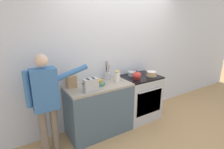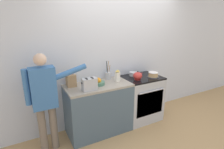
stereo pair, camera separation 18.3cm
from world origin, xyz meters
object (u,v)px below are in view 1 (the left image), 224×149
object	(u,v)px
stove_range	(139,97)
knife_block	(71,81)
person_baker	(46,98)
layer_cake	(151,74)
tea_kettle	(137,75)
fruit_bowl	(99,82)
toaster	(91,85)
milk_carton	(117,76)
mixing_bowl	(132,73)
utensil_crock	(107,75)

from	to	relation	value
stove_range	knife_block	bearing A→B (deg)	173.57
knife_block	person_baker	size ratio (longest dim) A/B	0.19
layer_cake	tea_kettle	distance (m)	0.35
fruit_bowl	toaster	world-z (taller)	toaster
toaster	milk_carton	distance (m)	0.60
stove_range	layer_cake	size ratio (longest dim) A/B	3.96
milk_carton	person_baker	distance (m)	1.24
stove_range	mixing_bowl	distance (m)	0.51
fruit_bowl	milk_carton	bearing A→B (deg)	-1.82
fruit_bowl	milk_carton	world-z (taller)	milk_carton
layer_cake	person_baker	size ratio (longest dim) A/B	0.15
stove_range	milk_carton	distance (m)	0.78
stove_range	person_baker	size ratio (longest dim) A/B	0.59
mixing_bowl	person_baker	world-z (taller)	person_baker
utensil_crock	tea_kettle	bearing A→B (deg)	-31.84
tea_kettle	utensil_crock	xyz separation A→B (m)	(-0.46, 0.29, 0.00)
tea_kettle	knife_block	world-z (taller)	knife_block
stove_range	layer_cake	bearing A→B (deg)	-29.82
tea_kettle	person_baker	xyz separation A→B (m)	(-1.62, 0.01, -0.07)
tea_kettle	utensil_crock	size ratio (longest dim) A/B	0.60
utensil_crock	person_baker	xyz separation A→B (m)	(-1.16, -0.28, -0.07)
knife_block	milk_carton	size ratio (longest dim) A/B	1.33
mixing_bowl	toaster	bearing A→B (deg)	-163.98
tea_kettle	utensil_crock	bearing A→B (deg)	148.16
person_baker	layer_cake	bearing A→B (deg)	-6.01
stove_range	utensil_crock	world-z (taller)	utensil_crock
knife_block	utensil_crock	distance (m)	0.71
toaster	fruit_bowl	bearing A→B (deg)	35.56
fruit_bowl	mixing_bowl	bearing A→B (deg)	9.74
knife_block	utensil_crock	world-z (taller)	utensil_crock
toaster	milk_carton	bearing A→B (deg)	14.18
milk_carton	utensil_crock	bearing A→B (deg)	110.20
knife_block	milk_carton	bearing A→B (deg)	-11.74
person_baker	mixing_bowl	bearing A→B (deg)	2.18
tea_kettle	milk_carton	xyz separation A→B (m)	(-0.38, 0.08, 0.03)
tea_kettle	mixing_bowl	world-z (taller)	tea_kettle
mixing_bowl	utensil_crock	world-z (taller)	utensil_crock
stove_range	fruit_bowl	distance (m)	1.04
utensil_crock	person_baker	world-z (taller)	person_baker
stove_range	mixing_bowl	world-z (taller)	mixing_bowl
milk_carton	toaster	bearing A→B (deg)	-165.82
milk_carton	tea_kettle	bearing A→B (deg)	-11.36
layer_cake	utensil_crock	distance (m)	0.87
stove_range	mixing_bowl	xyz separation A→B (m)	(-0.09, 0.14, 0.48)
stove_range	toaster	world-z (taller)	toaster
mixing_bowl	milk_carton	size ratio (longest dim) A/B	0.89
utensil_crock	fruit_bowl	size ratio (longest dim) A/B	1.68
mixing_bowl	milk_carton	bearing A→B (deg)	-161.72
layer_cake	tea_kettle	size ratio (longest dim) A/B	1.11
layer_cake	knife_block	size ratio (longest dim) A/B	0.78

